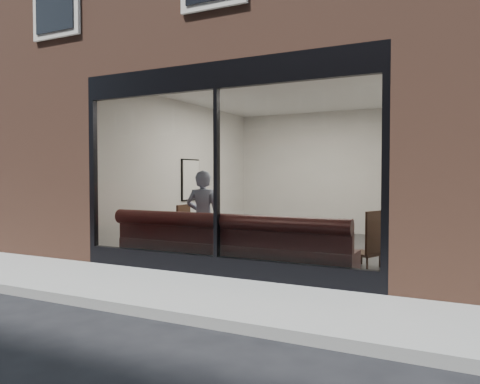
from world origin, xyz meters
The scene contains 21 objects.
ground centered at (0.00, 0.00, 0.00)m, with size 120.00×120.00×0.00m, color black.
sidewalk_near centered at (0.00, 1.00, 0.01)m, with size 40.00×2.00×0.01m, color gray.
kerb_near centered at (0.00, -0.05, 0.06)m, with size 40.00×0.10×0.12m, color gray.
host_building_pier_left centered at (-3.75, 8.00, 1.60)m, with size 2.50×12.00×3.20m, color brown.
host_building_backfill centered at (0.00, 11.00, 1.60)m, with size 5.00×6.00×3.20m, color brown.
cafe_floor centered at (0.00, 5.00, 0.02)m, with size 6.00×6.00×0.00m, color #2D2D30.
cafe_ceiling centered at (0.00, 5.00, 3.19)m, with size 6.00×6.00×0.00m, color white.
cafe_wall_back centered at (0.00, 7.99, 1.60)m, with size 5.00×5.00×0.00m, color silver.
cafe_wall_left centered at (-2.49, 5.00, 1.60)m, with size 6.00×6.00×0.00m, color silver.
cafe_wall_right centered at (2.49, 5.00, 1.60)m, with size 6.00×6.00×0.00m, color silver.
storefront_kick centered at (0.00, 2.05, 0.15)m, with size 5.00×0.10×0.30m, color black.
storefront_header centered at (0.00, 2.05, 3.00)m, with size 5.00×0.10×0.40m, color black.
storefront_mullion centered at (0.00, 2.05, 1.55)m, with size 0.06×0.10×2.50m, color black.
storefront_glass centered at (0.00, 2.02, 1.55)m, with size 4.80×4.80×0.00m, color white.
banquette centered at (0.00, 2.45, 0.23)m, with size 4.00×0.55×0.45m, color #381714.
person centered at (-0.67, 2.76, 0.80)m, with size 0.59×0.38×1.61m, color #8C99B7.
cafe_table_left centered at (-1.58, 3.11, 0.74)m, with size 0.60×0.60×0.04m, color black.
cafe_table_right centered at (0.96, 3.49, 0.74)m, with size 0.60×0.60×0.04m, color black.
cafe_chair_left centered at (-1.83, 3.60, 0.24)m, with size 0.47×0.47×0.04m, color black.
cafe_chair_right centered at (1.85, 3.68, 0.24)m, with size 0.46×0.46×0.04m, color black.
wall_poster centered at (-2.45, 5.15, 1.42)m, with size 0.02×0.68×0.90m, color white.
Camera 1 is at (3.46, -4.03, 1.51)m, focal length 35.00 mm.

